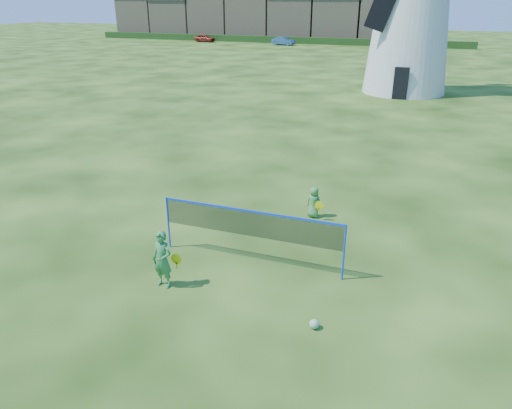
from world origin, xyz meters
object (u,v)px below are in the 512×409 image
object	(u,v)px
player_girl	(162,260)
windmill	(413,2)
car_right	(283,41)
badminton_net	(251,224)
car_left	(205,38)
player_boy	(314,202)
play_ball	(314,324)

from	to	relation	value
player_girl	windmill	bearing A→B (deg)	90.63
player_girl	car_right	xyz separation A→B (m)	(-17.08, 64.64, -0.16)
badminton_net	car_left	xyz separation A→B (m)	(-32.43, 63.82, -0.54)
car_left	car_right	distance (m)	13.78
windmill	car_left	xyz separation A→B (m)	(-34.16, 35.90, -5.78)
player_girl	car_left	bearing A→B (deg)	122.16
player_girl	player_boy	size ratio (longest dim) A/B	1.45
car_left	car_right	world-z (taller)	car_left
badminton_net	player_boy	distance (m)	3.63
windmill	car_left	bearing A→B (deg)	133.57
player_girl	player_boy	bearing A→B (deg)	71.94
windmill	player_girl	xyz separation A→B (m)	(-3.33, -29.77, -5.63)
car_right	play_ball	bearing A→B (deg)	-151.68
player_girl	car_right	world-z (taller)	player_girl
windmill	play_ball	distance (m)	30.76
play_ball	car_left	xyz separation A→B (m)	(-34.74, 66.00, 0.49)
badminton_net	play_ball	size ratio (longest dim) A/B	22.95
windmill	play_ball	size ratio (longest dim) A/B	86.44
badminton_net	player_boy	size ratio (longest dim) A/B	4.89
badminton_net	player_girl	xyz separation A→B (m)	(-1.60, -1.85, -0.39)
car_left	player_girl	bearing A→B (deg)	-147.40
player_boy	car_left	world-z (taller)	car_left
player_boy	player_girl	bearing A→B (deg)	76.11
badminton_net	player_girl	bearing A→B (deg)	-130.98
player_girl	car_left	distance (m)	72.55
badminton_net	player_girl	size ratio (longest dim) A/B	3.37
windmill	player_boy	world-z (taller)	windmill
player_boy	play_ball	distance (m)	5.84
badminton_net	car_left	world-z (taller)	badminton_net
player_boy	car_right	xyz separation A→B (m)	(-19.57, 59.32, 0.07)
car_left	car_right	size ratio (longest dim) A/B	0.98
windmill	car_right	distance (m)	40.81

